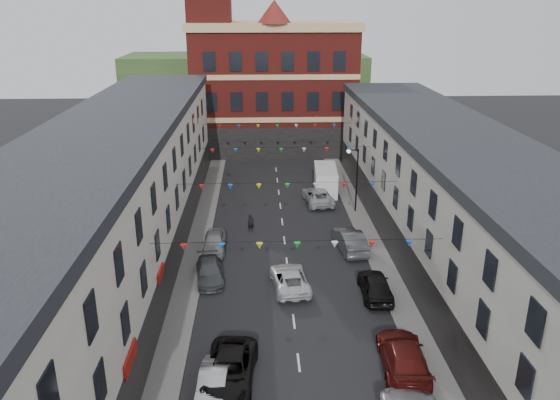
{
  "coord_description": "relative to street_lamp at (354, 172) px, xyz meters",
  "views": [
    {
      "loc": [
        -1.98,
        -32.36,
        18.04
      ],
      "look_at": [
        -0.4,
        6.8,
        3.91
      ],
      "focal_mm": 35.0,
      "sensor_mm": 36.0,
      "label": 1
    }
  ],
  "objects": [
    {
      "name": "civic_building",
      "position": [
        -6.55,
        23.95,
        4.23
      ],
      "size": [
        20.6,
        13.3,
        18.5
      ],
      "color": "maroon",
      "rests_on": "ground"
    },
    {
      "name": "white_van",
      "position": [
        -1.8,
        6.13,
        -2.67
      ],
      "size": [
        2.53,
        5.73,
        2.48
      ],
      "primitive_type": "cube",
      "rotation": [
        0.0,
        0.0,
        -0.07
      ],
      "color": "silver",
      "rests_on": "ground"
    },
    {
      "name": "clock_tower",
      "position": [
        -14.05,
        21.0,
        11.03
      ],
      "size": [
        5.6,
        5.6,
        30.0
      ],
      "color": "maroon",
      "rests_on": "ground"
    },
    {
      "name": "pavement_right",
      "position": [
        0.35,
        -12.0,
        -3.83
      ],
      "size": [
        1.8,
        64.0,
        0.15
      ],
      "primitive_type": "cube",
      "color": "#605E5B",
      "rests_on": "ground"
    },
    {
      "name": "car_left_c",
      "position": [
        -10.15,
        -23.49,
        -3.16
      ],
      "size": [
        2.98,
        5.59,
        1.5
      ],
      "primitive_type": "imported",
      "rotation": [
        0.0,
        0.0,
        -0.09
      ],
      "color": "black",
      "rests_on": "ground"
    },
    {
      "name": "ground",
      "position": [
        -6.55,
        -14.0,
        -3.9
      ],
      "size": [
        160.0,
        160.0,
        0.0
      ],
      "primitive_type": "plane",
      "color": "black",
      "rests_on": "ground"
    },
    {
      "name": "terrace_left",
      "position": [
        -18.33,
        -13.0,
        1.44
      ],
      "size": [
        8.4,
        56.0,
        10.7
      ],
      "color": "beige",
      "rests_on": "ground"
    },
    {
      "name": "pavement_left",
      "position": [
        -13.45,
        -12.0,
        -3.83
      ],
      "size": [
        1.8,
        64.0,
        0.15
      ],
      "primitive_type": "cube",
      "color": "#605E5B",
      "rests_on": "ground"
    },
    {
      "name": "car_right_c",
      "position": [
        -1.17,
        -22.79,
        -3.1
      ],
      "size": [
        2.64,
        5.71,
        1.62
      ],
      "primitive_type": "imported",
      "rotation": [
        0.0,
        0.0,
        3.07
      ],
      "color": "#561411",
      "rests_on": "ground"
    },
    {
      "name": "car_right_f",
      "position": [
        -2.95,
        2.62,
        -3.17
      ],
      "size": [
        2.95,
        5.51,
        1.47
      ],
      "primitive_type": "imported",
      "rotation": [
        0.0,
        0.0,
        3.24
      ],
      "color": "#ABAEB0",
      "rests_on": "ground"
    },
    {
      "name": "moving_car",
      "position": [
        -6.57,
        -13.81,
        -3.22
      ],
      "size": [
        2.81,
        5.16,
        1.37
      ],
      "primitive_type": "imported",
      "rotation": [
        0.0,
        0.0,
        3.25
      ],
      "color": "silver",
      "rests_on": "ground"
    },
    {
      "name": "street_lamp",
      "position": [
        0.0,
        0.0,
        0.0
      ],
      "size": [
        1.1,
        0.36,
        6.0
      ],
      "color": "black",
      "rests_on": "ground"
    },
    {
      "name": "terrace_right",
      "position": [
        5.23,
        -13.0,
        0.95
      ],
      "size": [
        8.4,
        56.0,
        9.7
      ],
      "color": "beige",
      "rests_on": "ground"
    },
    {
      "name": "car_right_d",
      "position": [
        -1.05,
        -15.18,
        -3.12
      ],
      "size": [
        1.95,
        4.64,
        1.57
      ],
      "primitive_type": "imported",
      "rotation": [
        0.0,
        0.0,
        3.12
      ],
      "color": "black",
      "rests_on": "ground"
    },
    {
      "name": "car_left_b",
      "position": [
        -10.9,
        -24.31,
        -3.26
      ],
      "size": [
        1.65,
        3.99,
        1.29
      ],
      "primitive_type": "imported",
      "rotation": [
        0.0,
        0.0,
        -0.07
      ],
      "color": "#9D9EA4",
      "rests_on": "ground"
    },
    {
      "name": "car_right_e",
      "position": [
        -1.56,
        -8.02,
        -3.09
      ],
      "size": [
        2.28,
        5.12,
        1.63
      ],
      "primitive_type": "imported",
      "rotation": [
        0.0,
        0.0,
        3.26
      ],
      "color": "#474A4E",
      "rests_on": "ground"
    },
    {
      "name": "car_left_d",
      "position": [
        -12.05,
        -12.5,
        -3.27
      ],
      "size": [
        2.36,
        4.6,
        1.28
      ],
      "primitive_type": "imported",
      "rotation": [
        0.0,
        0.0,
        0.13
      ],
      "color": "#414449",
      "rests_on": "ground"
    },
    {
      "name": "car_left_e",
      "position": [
        -12.05,
        -7.78,
        -3.18
      ],
      "size": [
        1.73,
        4.29,
        1.46
      ],
      "primitive_type": "imported",
      "rotation": [
        0.0,
        0.0,
        0.0
      ],
      "color": "gray",
      "rests_on": "ground"
    },
    {
      "name": "distant_hill",
      "position": [
        -10.55,
        48.0,
        1.1
      ],
      "size": [
        40.0,
        14.0,
        10.0
      ],
      "primitive_type": "cube",
      "color": "#284520",
      "rests_on": "ground"
    },
    {
      "name": "pedestrian",
      "position": [
        -9.29,
        -4.05,
        -3.15
      ],
      "size": [
        0.63,
        0.51,
        1.5
      ],
      "primitive_type": "imported",
      "rotation": [
        0.0,
        0.0,
        0.31
      ],
      "color": "black",
      "rests_on": "ground"
    }
  ]
}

